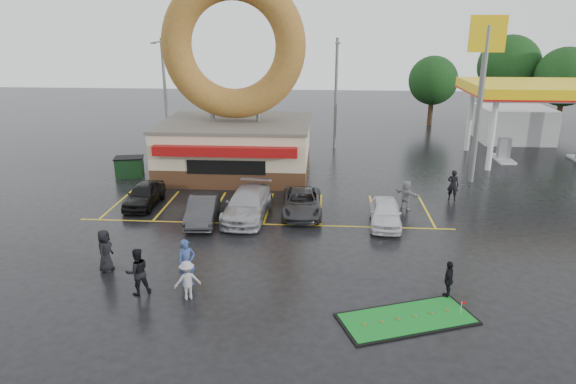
# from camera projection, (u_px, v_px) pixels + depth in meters

# --- Properties ---
(ground) EXTENTS (120.00, 120.00, 0.00)m
(ground) POSITION_uv_depth(u_px,v_px,m) (255.00, 251.00, 23.97)
(ground) COLOR black
(ground) RESTS_ON ground
(donut_shop) EXTENTS (10.20, 8.70, 13.50)m
(donut_shop) POSITION_uv_depth(u_px,v_px,m) (235.00, 110.00, 35.04)
(donut_shop) COLOR #472B19
(donut_shop) RESTS_ON ground
(gas_station) EXTENTS (12.30, 13.65, 5.90)m
(gas_station) POSITION_uv_depth(u_px,v_px,m) (535.00, 107.00, 41.27)
(gas_station) COLOR silver
(gas_station) RESTS_ON ground
(shell_sign) EXTENTS (2.20, 0.36, 10.60)m
(shell_sign) POSITION_uv_depth(u_px,v_px,m) (484.00, 69.00, 32.12)
(shell_sign) COLOR slate
(shell_sign) RESTS_ON ground
(streetlight_left) EXTENTS (0.40, 2.21, 9.00)m
(streetlight_left) POSITION_uv_depth(u_px,v_px,m) (165.00, 91.00, 41.98)
(streetlight_left) COLOR slate
(streetlight_left) RESTS_ON ground
(streetlight_mid) EXTENTS (0.40, 2.21, 9.00)m
(streetlight_mid) POSITION_uv_depth(u_px,v_px,m) (336.00, 91.00, 41.99)
(streetlight_mid) COLOR slate
(streetlight_mid) RESTS_ON ground
(streetlight_right) EXTENTS (0.40, 2.21, 9.00)m
(streetlight_right) POSITION_uv_depth(u_px,v_px,m) (482.00, 91.00, 42.12)
(streetlight_right) COLOR slate
(streetlight_right) RESTS_ON ground
(tree_far_a) EXTENTS (5.60, 5.60, 8.00)m
(tree_far_a) POSITION_uv_depth(u_px,v_px,m) (565.00, 77.00, 48.97)
(tree_far_a) COLOR #332114
(tree_far_a) RESTS_ON ground
(tree_far_c) EXTENTS (6.30, 6.30, 9.00)m
(tree_far_c) POSITION_uv_depth(u_px,v_px,m) (509.00, 66.00, 52.82)
(tree_far_c) COLOR #332114
(tree_far_c) RESTS_ON ground
(tree_far_d) EXTENTS (4.90, 4.90, 7.00)m
(tree_far_d) POSITION_uv_depth(u_px,v_px,m) (433.00, 81.00, 51.88)
(tree_far_d) COLOR #332114
(tree_far_d) RESTS_ON ground
(car_black) EXTENTS (1.63, 3.98, 1.35)m
(car_black) POSITION_uv_depth(u_px,v_px,m) (144.00, 195.00, 29.73)
(car_black) COLOR black
(car_black) RESTS_ON ground
(car_dgrey) EXTENTS (1.80, 4.26, 1.37)m
(car_dgrey) POSITION_uv_depth(u_px,v_px,m) (203.00, 210.00, 27.29)
(car_dgrey) COLOR #2B2B2D
(car_dgrey) RESTS_ON ground
(car_silver) EXTENTS (2.50, 5.44, 1.54)m
(car_silver) POSITION_uv_depth(u_px,v_px,m) (248.00, 204.00, 27.91)
(car_silver) COLOR #A0A1A5
(car_silver) RESTS_ON ground
(car_grey) EXTENTS (2.32, 4.73, 1.29)m
(car_grey) POSITION_uv_depth(u_px,v_px,m) (302.00, 202.00, 28.52)
(car_grey) COLOR #2F2E31
(car_grey) RESTS_ON ground
(car_white) EXTENTS (1.84, 4.03, 1.34)m
(car_white) POSITION_uv_depth(u_px,v_px,m) (385.00, 213.00, 26.89)
(car_white) COLOR silver
(car_white) RESTS_ON ground
(person_blue) EXTENTS (0.86, 0.79, 1.98)m
(person_blue) POSITION_uv_depth(u_px,v_px,m) (187.00, 263.00, 20.63)
(person_blue) COLOR navy
(person_blue) RESTS_ON ground
(person_blackjkt) EXTENTS (1.17, 1.11, 1.91)m
(person_blackjkt) POSITION_uv_depth(u_px,v_px,m) (137.00, 272.00, 19.96)
(person_blackjkt) COLOR black
(person_blackjkt) RESTS_ON ground
(person_hoodie) EXTENTS (1.17, 0.95, 1.58)m
(person_hoodie) POSITION_uv_depth(u_px,v_px,m) (187.00, 280.00, 19.64)
(person_hoodie) COLOR #949496
(person_hoodie) RESTS_ON ground
(person_bystander) EXTENTS (0.61, 0.93, 1.87)m
(person_bystander) POSITION_uv_depth(u_px,v_px,m) (105.00, 251.00, 21.85)
(person_bystander) COLOR black
(person_bystander) RESTS_ON ground
(person_cameraman) EXTENTS (0.68, 0.98, 1.54)m
(person_cameraman) POSITION_uv_depth(u_px,v_px,m) (449.00, 279.00, 19.75)
(person_cameraman) COLOR black
(person_cameraman) RESTS_ON ground
(person_walker_near) EXTENTS (1.50, 1.43, 1.70)m
(person_walker_near) POSITION_uv_depth(u_px,v_px,m) (406.00, 195.00, 29.13)
(person_walker_near) COLOR gray
(person_walker_near) RESTS_ON ground
(person_walker_far) EXTENTS (0.80, 0.68, 1.85)m
(person_walker_far) POSITION_uv_depth(u_px,v_px,m) (453.00, 185.00, 30.68)
(person_walker_far) COLOR black
(person_walker_far) RESTS_ON ground
(dumpster) EXTENTS (2.02, 1.56, 1.30)m
(dumpster) POSITION_uv_depth(u_px,v_px,m) (130.00, 167.00, 35.37)
(dumpster) COLOR #183F1D
(dumpster) RESTS_ON ground
(putting_green) EXTENTS (5.30, 3.68, 0.61)m
(putting_green) POSITION_uv_depth(u_px,v_px,m) (407.00, 319.00, 18.47)
(putting_green) COLOR black
(putting_green) RESTS_ON ground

